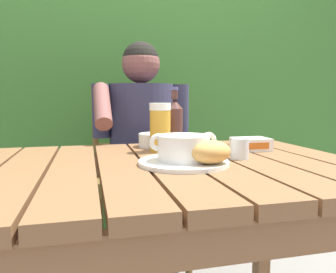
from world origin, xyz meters
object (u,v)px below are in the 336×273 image
(table_knife, at_px, (218,154))
(person_eating, at_px, (142,141))
(beer_glass, at_px, (160,127))
(diner_bowl, at_px, (157,140))
(chair_near_diner, at_px, (137,176))
(soup_bowl, at_px, (184,147))
(bread_roll, at_px, (211,152))
(beer_bottle, at_px, (174,123))
(butter_tub, at_px, (251,144))
(serving_plate, at_px, (184,162))
(water_glass_small, at_px, (240,149))

(table_knife, bearing_deg, person_eating, 105.00)
(person_eating, bearing_deg, beer_glass, -91.28)
(table_knife, height_order, diner_bowl, diner_bowl)
(chair_near_diner, distance_m, soup_bowl, 0.95)
(person_eating, distance_m, bread_roll, 0.77)
(beer_bottle, distance_m, butter_tub, 0.29)
(beer_glass, xyz_separation_m, diner_bowl, (0.01, 0.12, -0.06))
(serving_plate, height_order, beer_bottle, beer_bottle)
(beer_glass, bearing_deg, water_glass_small, -43.67)
(soup_bowl, height_order, water_glass_small, soup_bowl)
(diner_bowl, bearing_deg, serving_plate, -89.58)
(soup_bowl, distance_m, bread_roll, 0.09)
(chair_near_diner, xyz_separation_m, water_glass_small, (0.20, -0.86, 0.28))
(beer_glass, relative_size, butter_tub, 1.35)
(chair_near_diner, distance_m, person_eating, 0.31)
(butter_tub, bearing_deg, beer_glass, 170.55)
(butter_tub, height_order, table_knife, butter_tub)
(soup_bowl, height_order, bread_roll, soup_bowl)
(person_eating, bearing_deg, table_knife, -75.00)
(diner_bowl, bearing_deg, table_knife, -58.14)
(beer_bottle, bearing_deg, bread_roll, -89.05)
(chair_near_diner, height_order, table_knife, chair_near_diner)
(table_knife, relative_size, diner_bowl, 1.15)
(soup_bowl, bearing_deg, water_glass_small, 10.94)
(bread_roll, height_order, diner_bowl, bread_roll)
(chair_near_diner, height_order, bread_roll, chair_near_diner)
(bread_roll, distance_m, beer_bottle, 0.36)
(butter_tub, bearing_deg, person_eating, 121.72)
(person_eating, xyz_separation_m, table_knife, (0.16, -0.59, 0.02))
(beer_glass, relative_size, table_knife, 1.05)
(butter_tub, bearing_deg, water_glass_small, -128.19)
(serving_plate, distance_m, beer_glass, 0.25)
(chair_near_diner, height_order, diner_bowl, chair_near_diner)
(serving_plate, bearing_deg, diner_bowl, 90.42)
(soup_bowl, relative_size, butter_tub, 1.57)
(person_eating, bearing_deg, water_glass_small, -73.06)
(bread_roll, distance_m, table_knife, 0.20)
(chair_near_diner, height_order, beer_glass, chair_near_diner)
(person_eating, height_order, soup_bowl, person_eating)
(water_glass_small, xyz_separation_m, table_knife, (-0.04, 0.07, -0.03))
(chair_near_diner, distance_m, table_knife, 0.85)
(bread_roll, bearing_deg, diner_bowl, 98.01)
(beer_bottle, bearing_deg, beer_glass, -141.04)
(beer_bottle, bearing_deg, soup_bowl, -99.90)
(table_knife, bearing_deg, beer_bottle, 118.68)
(water_glass_small, relative_size, table_knife, 0.39)
(chair_near_diner, relative_size, beer_bottle, 4.28)
(soup_bowl, height_order, table_knife, soup_bowl)
(bread_roll, bearing_deg, serving_plate, 130.60)
(soup_bowl, distance_m, water_glass_small, 0.20)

